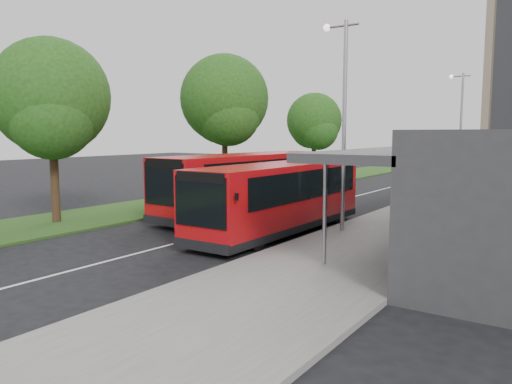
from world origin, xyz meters
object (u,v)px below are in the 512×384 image
lamp_post_far (460,122)px  car_near (466,167)px  bus_main (280,198)px  car_far (452,163)px  lamp_post_near (342,112)px  tree_near (52,105)px  tree_far (314,124)px  litter_bin (431,199)px  tree_mid (225,105)px  bus_second (244,184)px  bollard (454,183)px

lamp_post_far → car_near: size_ratio=2.67×
lamp_post_far → bus_main: bearing=-95.5°
car_far → lamp_post_near: bearing=-72.3°
lamp_post_far → car_near: (-2.53, 15.59, -4.21)m
tree_near → bus_main: bearing=22.5°
tree_near → tree_far: 24.00m
bus_main → car_far: bus_main is taller
litter_bin → tree_mid: bearing=-174.5°
lamp_post_far → car_far: 22.92m
tree_far → lamp_post_near: bearing=-59.7°
car_far → bus_second: bearing=-80.2°
bollard → car_far: bollard is taller
tree_mid → tree_near: bearing=-90.0°
tree_mid → bollard: size_ratio=8.00×
tree_mid → bus_second: bearing=-45.7°
bus_main → bollard: (2.62, 17.58, -0.71)m
tree_mid → car_near: bearing=73.2°
bus_main → bus_second: bus_second is taller
lamp_post_far → tree_mid: bearing=-130.7°
tree_far → car_far: size_ratio=1.97×
tree_mid → lamp_post_far: (11.13, 12.95, -0.96)m
bollard → car_near: bearing=99.2°
bollard → tree_near: bearing=-118.7°
lamp_post_near → bus_main: bearing=-149.7°
lamp_post_near → car_far: lamp_post_near is taller
bus_second → car_near: bus_second is taller
lamp_post_near → bus_second: size_ratio=0.76×
bus_main → car_near: bus_main is taller
tree_far → car_near: 19.10m
car_far → car_near: bearing=-55.7°
tree_mid → car_near: 30.25m
tree_far → litter_bin: bearing=-41.0°
lamp_post_far → bus_main: lamp_post_far is taller
lamp_post_near → lamp_post_far: 20.00m
bus_main → car_near: 36.80m
lamp_post_near → car_near: size_ratio=2.67×
lamp_post_far → tree_far: bearing=-175.1°
lamp_post_near → lamp_post_far: size_ratio=1.00×
lamp_post_near → car_far: (-5.33, 41.91, -4.11)m
litter_bin → car_near: 27.60m
car_far → lamp_post_far: bearing=-65.9°
tree_near → car_near: bearing=78.0°
tree_far → lamp_post_near: 22.06m
tree_mid → bus_main: 12.99m
litter_bin → bollard: bearing=95.1°
bollard → car_far: size_ratio=0.30×
lamp_post_far → bus_main: (-2.05, -21.19, -3.31)m
lamp_post_near → bus_second: 6.82m
car_near → bus_main: bearing=-109.3°
tree_near → tree_far: bearing=90.0°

